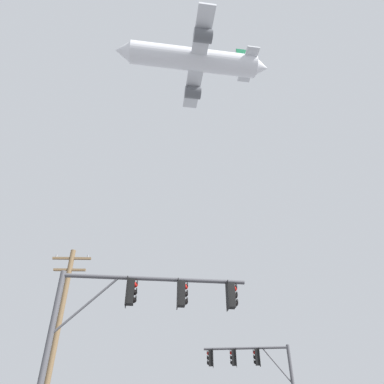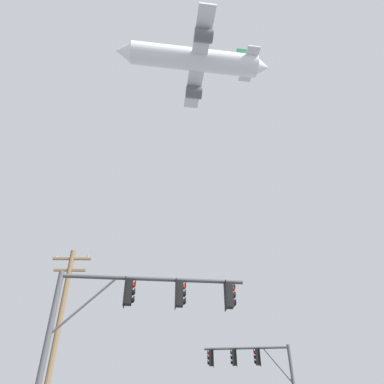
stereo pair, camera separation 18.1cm
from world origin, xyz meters
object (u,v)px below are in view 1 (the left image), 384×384
signal_pole_near (133,313)px  signal_pole_far (256,371)px  airplane (194,60)px  utility_pole (56,339)px

signal_pole_near → signal_pole_far: 12.72m
airplane → signal_pole_far: bearing=-72.3°
signal_pole_far → signal_pole_near: bearing=-119.1°
signal_pole_near → utility_pole: 8.35m
signal_pole_near → utility_pole: utility_pole is taller
signal_pole_far → airplane: (-3.32, 10.36, 43.95)m
airplane → signal_pole_near: bearing=-97.6°
utility_pole → airplane: airplane is taller
utility_pole → signal_pole_far: bearing=21.3°
signal_pole_far → utility_pole: bearing=-158.7°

